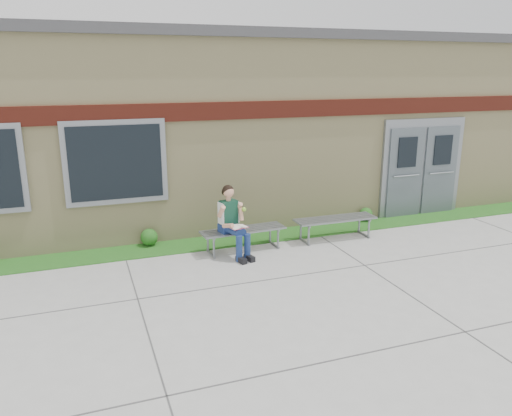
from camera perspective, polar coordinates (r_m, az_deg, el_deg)
name	(u,v)px	position (r m, az deg, el deg)	size (l,w,h in m)	color
ground	(328,284)	(8.33, 8.25, -8.62)	(80.00, 80.00, 0.00)	#9E9E99
grass_strip	(270,236)	(10.52, 1.62, -3.19)	(16.00, 0.80, 0.02)	#155218
school_building	(223,121)	(13.24, -3.77, 9.93)	(16.20, 6.22, 4.20)	beige
bench_left	(243,234)	(9.63, -1.48, -2.98)	(1.67, 0.55, 0.43)	gray
bench_right	(335,223)	(10.40, 9.04, -1.68)	(1.72, 0.49, 0.45)	gray
girl	(233,220)	(9.26, -2.68, -1.43)	(0.55, 0.85, 1.33)	navy
shrub_mid	(149,237)	(10.11, -12.11, -3.27)	(0.34, 0.34, 0.34)	#155218
shrub_east	(366,214)	(11.78, 12.45, -0.69)	(0.30, 0.30, 0.30)	#155218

